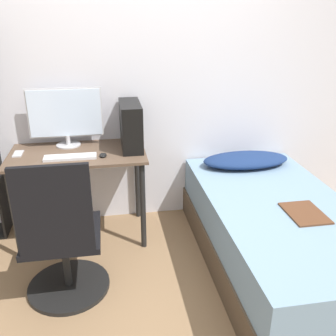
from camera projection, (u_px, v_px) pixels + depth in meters
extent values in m
plane|color=#846647|center=(166.00, 319.00, 2.37)|extent=(14.00, 14.00, 0.00)
cube|color=silver|center=(139.00, 82.00, 3.16)|extent=(8.00, 0.05, 2.50)
cube|color=brown|center=(78.00, 154.00, 2.98)|extent=(1.07, 0.60, 0.02)
cylinder|color=black|center=(15.00, 217.00, 2.82)|extent=(0.04, 0.04, 0.74)
cylinder|color=black|center=(143.00, 206.00, 2.97)|extent=(0.04, 0.04, 0.74)
cylinder|color=black|center=(26.00, 188.00, 3.28)|extent=(0.04, 0.04, 0.74)
cylinder|color=black|center=(137.00, 180.00, 3.43)|extent=(0.04, 0.04, 0.74)
cylinder|color=black|center=(69.00, 286.00, 2.64)|extent=(0.56, 0.56, 0.03)
cylinder|color=black|center=(66.00, 261.00, 2.56)|extent=(0.05, 0.05, 0.39)
cube|color=black|center=(63.00, 234.00, 2.47)|extent=(0.49, 0.49, 0.04)
cube|color=black|center=(54.00, 211.00, 2.15)|extent=(0.44, 0.04, 0.56)
cube|color=#4C3D2D|center=(274.00, 252.00, 2.83)|extent=(1.01, 1.95, 0.24)
cube|color=#708EA8|center=(279.00, 221.00, 2.72)|extent=(0.98, 1.92, 0.30)
ellipsoid|color=navy|center=(246.00, 160.00, 3.30)|extent=(0.77, 0.36, 0.11)
cube|color=#56331E|center=(305.00, 213.00, 2.52)|extent=(0.24, 0.32, 0.01)
cylinder|color=#B7B7BC|center=(69.00, 145.00, 3.13)|extent=(0.20, 0.20, 0.01)
cylinder|color=#B7B7BC|center=(68.00, 140.00, 3.11)|extent=(0.04, 0.04, 0.08)
cube|color=#B7B7BC|center=(65.00, 113.00, 3.03)|extent=(0.60, 0.01, 0.40)
cube|color=silver|center=(65.00, 113.00, 3.02)|extent=(0.57, 0.01, 0.38)
cube|color=silver|center=(70.00, 157.00, 2.85)|extent=(0.39, 0.11, 0.02)
cube|color=black|center=(131.00, 125.00, 3.02)|extent=(0.16, 0.44, 0.37)
ellipsoid|color=black|center=(103.00, 155.00, 2.89)|extent=(0.06, 0.09, 0.02)
cube|color=#B7B7BC|center=(18.00, 154.00, 2.93)|extent=(0.07, 0.14, 0.01)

